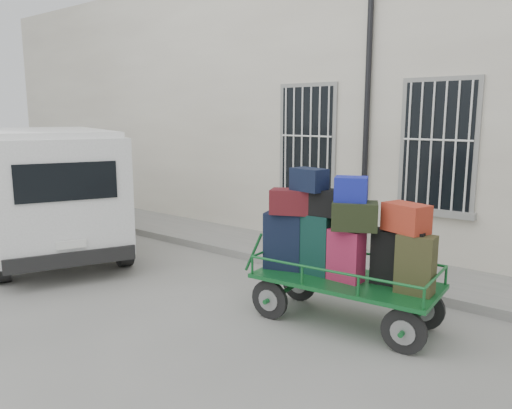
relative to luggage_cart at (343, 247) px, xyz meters
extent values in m
plane|color=slate|center=(-2.18, 0.11, -1.06)|extent=(80.00, 80.00, 0.00)
cube|color=beige|center=(-2.18, 5.61, 1.94)|extent=(24.00, 5.00, 6.00)
cylinder|color=black|center=(-1.23, 3.03, 1.74)|extent=(0.11, 0.11, 5.60)
cube|color=black|center=(-2.58, 3.09, 1.19)|extent=(1.20, 0.08, 2.20)
cube|color=gray|center=(-2.58, 3.07, 0.03)|extent=(1.45, 0.22, 0.12)
cube|color=black|center=(0.12, 3.09, 1.19)|extent=(1.20, 0.08, 2.20)
cube|color=gray|center=(0.12, 3.07, 0.03)|extent=(1.45, 0.22, 0.12)
cube|color=gray|center=(-2.18, 2.31, -0.99)|extent=(24.00, 1.70, 0.15)
cylinder|color=black|center=(-0.84, -0.49, -0.79)|extent=(0.55, 0.11, 0.55)
cylinder|color=gray|center=(-0.84, -0.49, -0.79)|extent=(0.31, 0.12, 0.30)
cylinder|color=black|center=(-0.91, 0.34, -0.79)|extent=(0.55, 0.11, 0.55)
cylinder|color=gray|center=(-0.91, 0.34, -0.79)|extent=(0.31, 0.12, 0.30)
cylinder|color=black|center=(1.02, -0.33, -0.79)|extent=(0.55, 0.11, 0.55)
cylinder|color=gray|center=(1.02, -0.33, -0.79)|extent=(0.31, 0.12, 0.30)
cylinder|color=black|center=(0.95, 0.50, -0.79)|extent=(0.55, 0.11, 0.55)
cylinder|color=gray|center=(0.95, 0.50, -0.79)|extent=(0.31, 0.12, 0.30)
cube|color=#16602A|center=(0.05, 0.01, -0.46)|extent=(2.50, 1.30, 0.05)
cylinder|color=#16602A|center=(-1.42, -0.12, -0.30)|extent=(0.32, 0.07, 0.61)
cube|color=black|center=(-0.86, -0.13, -0.03)|extent=(0.59, 0.42, 0.80)
cube|color=black|center=(-0.86, -0.13, 0.39)|extent=(0.22, 0.15, 0.03)
cube|color=black|center=(-0.38, -0.02, -0.02)|extent=(0.44, 0.30, 0.82)
cube|color=black|center=(-0.38, -0.02, 0.40)|extent=(0.18, 0.16, 0.03)
cube|color=maroon|center=(0.08, -0.05, -0.09)|extent=(0.47, 0.27, 0.68)
cube|color=black|center=(0.08, -0.05, 0.26)|extent=(0.19, 0.14, 0.03)
cube|color=black|center=(0.58, 0.20, -0.08)|extent=(0.49, 0.32, 0.70)
cube|color=black|center=(0.58, 0.20, 0.29)|extent=(0.19, 0.15, 0.03)
cube|color=#313018|center=(0.97, 0.06, -0.07)|extent=(0.46, 0.30, 0.73)
cube|color=black|center=(0.97, 0.06, 0.31)|extent=(0.19, 0.15, 0.03)
cube|color=#4D0F22|center=(-0.76, -0.12, 0.54)|extent=(0.64, 0.53, 0.34)
cube|color=black|center=(-0.28, 0.01, 0.56)|extent=(0.63, 0.34, 0.35)
cube|color=black|center=(0.18, -0.04, 0.45)|extent=(0.68, 0.60, 0.36)
cube|color=maroon|center=(0.79, 0.15, 0.47)|extent=(0.61, 0.47, 0.35)
cube|color=black|center=(-0.50, -0.07, 0.86)|extent=(0.53, 0.37, 0.30)
cube|color=#162798|center=(0.11, -0.02, 0.78)|extent=(0.50, 0.45, 0.32)
cube|color=silver|center=(-6.35, -0.49, 0.35)|extent=(5.29, 3.89, 1.99)
cube|color=silver|center=(-6.35, -0.49, 1.39)|extent=(5.02, 3.65, 0.11)
cube|color=black|center=(-8.55, 0.49, 0.73)|extent=(0.93, 1.75, 0.83)
cube|color=black|center=(-4.12, -1.48, 0.68)|extent=(0.67, 1.43, 0.61)
cube|color=black|center=(-4.13, -1.48, -0.59)|extent=(0.93, 1.91, 0.24)
cube|color=white|center=(-4.09, -1.49, -0.34)|extent=(0.22, 0.44, 0.13)
cylinder|color=black|center=(-8.22, -0.77, -0.69)|extent=(0.78, 0.53, 0.75)
cylinder|color=black|center=(-7.40, 1.09, -0.69)|extent=(0.78, 0.53, 0.75)
cylinder|color=black|center=(-5.30, -2.07, -0.69)|extent=(0.78, 0.53, 0.75)
cylinder|color=black|center=(-4.47, -0.21, -0.69)|extent=(0.78, 0.53, 0.75)
camera|label=1|loc=(3.10, -5.70, 1.71)|focal=35.00mm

